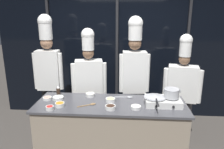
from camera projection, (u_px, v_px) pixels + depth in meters
The scene contains 20 objects.
window_wall_back at pixel (117, 53), 4.51m from camera, with size 4.92×0.09×2.70m.
demo_counter at pixel (111, 132), 3.18m from camera, with size 2.11×0.75×0.92m.
portable_stove at pixel (163, 101), 3.01m from camera, with size 0.48×0.35×0.10m.
frying_pan at pixel (155, 96), 2.99m from camera, with size 0.30×0.52×0.05m.
stock_pot at pixel (172, 93), 2.97m from camera, with size 0.23×0.20×0.13m.
squeeze_bottle_soy at pixel (58, 91), 3.35m from camera, with size 0.06×0.06×0.15m.
prep_bowl_soy_glaze at pixel (110, 107), 2.86m from camera, with size 0.14×0.14×0.05m.
prep_bowl_shrimp at pixel (47, 98), 3.19m from camera, with size 0.13×0.13×0.04m.
prep_bowl_carrots at pixel (60, 104), 2.95m from camera, with size 0.13×0.13×0.05m.
prep_bowl_noodles at pixel (90, 95), 3.31m from camera, with size 0.13×0.13×0.05m.
prep_bowl_ginger at pixel (110, 100), 3.11m from camera, with size 0.14×0.14×0.05m.
prep_bowl_onion at pixel (136, 107), 2.88m from camera, with size 0.14×0.14×0.04m.
prep_bowl_bean_sprouts at pixel (58, 98), 3.19m from camera, with size 0.16×0.16×0.05m.
prep_bowl_bell_pepper at pixel (50, 108), 2.84m from camera, with size 0.11×0.11×0.05m.
serving_spoon_slotted at pixel (90, 104), 3.00m from camera, with size 0.25×0.16×0.02m.
serving_spoon_solid at pixel (127, 97), 3.27m from camera, with size 0.27×0.05×0.02m.
chef_head at pixel (48, 65), 3.73m from camera, with size 0.51×0.23×2.13m.
chef_sous at pixel (89, 78), 3.65m from camera, with size 0.58×0.31×1.92m.
chef_line at pixel (134, 68), 3.58m from camera, with size 0.50×0.23×2.10m.
chef_pastry at pixel (182, 84), 3.59m from camera, with size 0.61×0.33×1.83m.
Camera 1 is at (0.23, -2.83, 2.13)m, focal length 35.00 mm.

